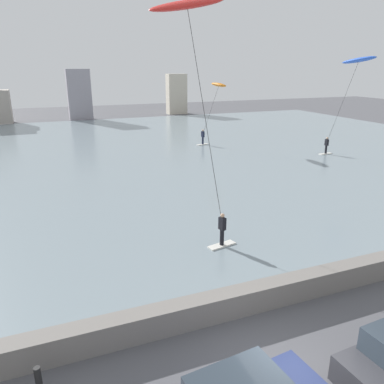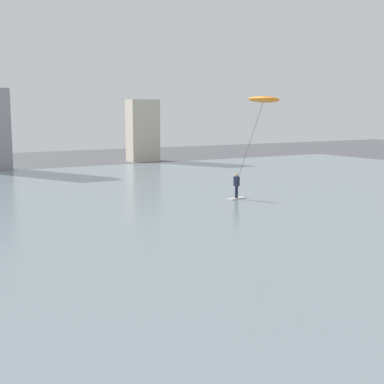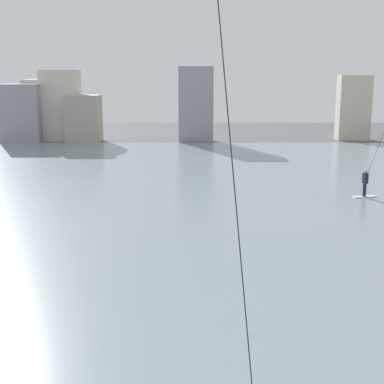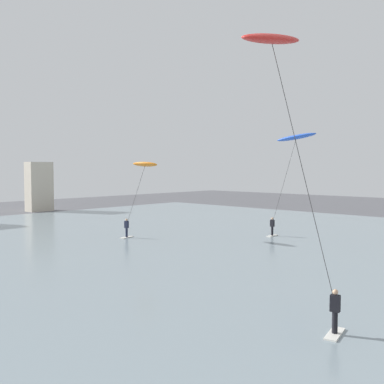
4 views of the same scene
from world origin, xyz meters
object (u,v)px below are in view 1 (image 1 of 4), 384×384
bollard_post (39,381)px  kitesurfer_orange (217,90)px  kitesurfer_blue (356,67)px  kitesurfer_red (190,24)px

bollard_post → kitesurfer_orange: 33.77m
kitesurfer_blue → bollard_post: bearing=-145.8°
bollard_post → kitesurfer_blue: 33.84m
kitesurfer_orange → kitesurfer_blue: kitesurfer_blue is taller
kitesurfer_blue → kitesurfer_orange: bearing=133.8°
kitesurfer_orange → kitesurfer_red: kitesurfer_red is taller
bollard_post → kitesurfer_orange: kitesurfer_orange is taller
bollard_post → kitesurfer_red: size_ratio=0.08×
kitesurfer_orange → kitesurfer_red: size_ratio=0.59×
bollard_post → kitesurfer_red: kitesurfer_red is taller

